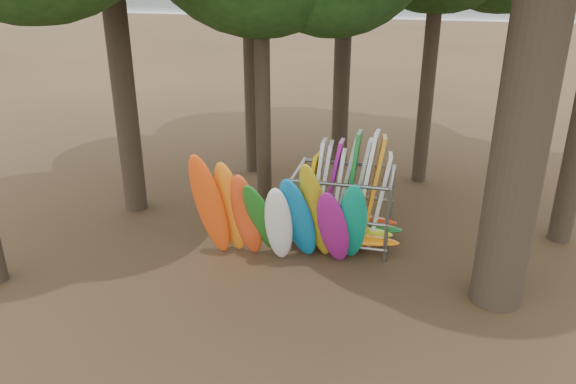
# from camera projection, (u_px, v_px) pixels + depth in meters

# --- Properties ---
(ground) EXTENTS (120.00, 120.00, 0.00)m
(ground) POSITION_uv_depth(u_px,v_px,m) (304.00, 277.00, 12.63)
(ground) COLOR #47331E
(ground) RESTS_ON ground
(lake) EXTENTS (160.00, 160.00, 0.00)m
(lake) POSITION_uv_depth(u_px,v_px,m) (412.00, 20.00, 66.41)
(lake) COLOR gray
(lake) RESTS_ON ground
(kayak_row) EXTENTS (4.10, 1.99, 2.99)m
(kayak_row) POSITION_uv_depth(u_px,v_px,m) (277.00, 218.00, 12.58)
(kayak_row) COLOR #E34811
(kayak_row) RESTS_ON ground
(storage_rack) EXTENTS (2.98, 1.64, 2.93)m
(storage_rack) POSITION_uv_depth(u_px,v_px,m) (343.00, 208.00, 13.87)
(storage_rack) COLOR slate
(storage_rack) RESTS_ON ground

